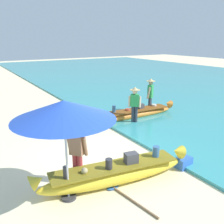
# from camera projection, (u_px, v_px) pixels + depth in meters

# --- Properties ---
(ground_plane) EXTENTS (80.00, 80.00, 0.00)m
(ground_plane) POSITION_uv_depth(u_px,v_px,m) (97.00, 159.00, 7.98)
(ground_plane) COLOR beige
(sea) EXTENTS (24.00, 56.00, 0.10)m
(sea) POSITION_uv_depth(u_px,v_px,m) (196.00, 83.00, 21.44)
(sea) COLOR teal
(sea) RESTS_ON ground
(boat_yellow_foreground) EXTENTS (4.36, 1.24, 0.82)m
(boat_yellow_foreground) POSITION_uv_depth(u_px,v_px,m) (116.00, 173.00, 6.57)
(boat_yellow_foreground) COLOR yellow
(boat_yellow_foreground) RESTS_ON ground
(boat_orange_midground) EXTENTS (4.86, 0.85, 0.75)m
(boat_orange_midground) POSITION_uv_depth(u_px,v_px,m) (132.00, 114.00, 11.91)
(boat_orange_midground) COLOR orange
(boat_orange_midground) RESTS_ON ground
(person_vendor_hatted) EXTENTS (0.53, 0.51, 1.68)m
(person_vendor_hatted) POSITION_uv_depth(u_px,v_px,m) (135.00, 103.00, 10.98)
(person_vendor_hatted) COLOR #333842
(person_vendor_hatted) RESTS_ON ground
(person_tourist_customer) EXTENTS (0.49, 0.56, 1.64)m
(person_tourist_customer) POSITION_uv_depth(u_px,v_px,m) (77.00, 150.00, 6.44)
(person_tourist_customer) COLOR #B2383D
(person_tourist_customer) RESTS_ON ground
(person_vendor_assistant) EXTENTS (0.57, 0.48, 1.79)m
(person_vendor_assistant) POSITION_uv_depth(u_px,v_px,m) (150.00, 93.00, 12.59)
(person_vendor_assistant) COLOR #333842
(person_vendor_assistant) RESTS_ON ground
(patio_umbrella_large) EXTENTS (2.28, 2.28, 2.42)m
(patio_umbrella_large) POSITION_uv_depth(u_px,v_px,m) (64.00, 110.00, 5.39)
(patio_umbrella_large) COLOR #B7B7BC
(patio_umbrella_large) RESTS_ON ground
(cooler_box) EXTENTS (0.51, 0.36, 0.31)m
(cooler_box) POSITION_uv_depth(u_px,v_px,m) (183.00, 162.00, 7.42)
(cooler_box) COLOR blue
(cooler_box) RESTS_ON ground
(paddle) EXTENTS (0.44, 1.63, 0.05)m
(paddle) POSITION_uv_depth(u_px,v_px,m) (126.00, 196.00, 6.05)
(paddle) COLOR #8E6B47
(paddle) RESTS_ON ground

